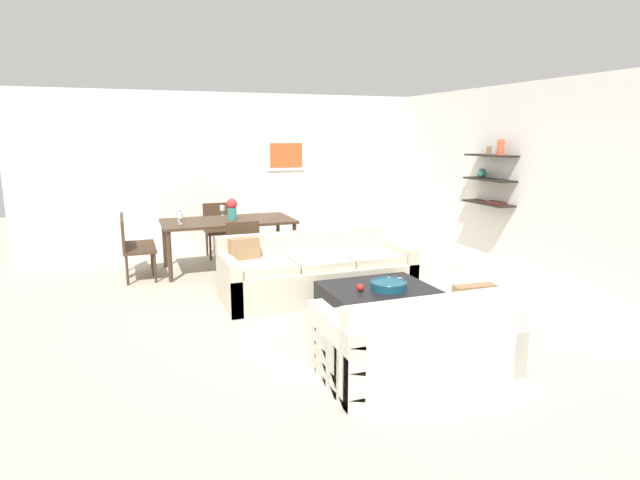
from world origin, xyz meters
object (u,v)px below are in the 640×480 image
Objects in this scene: wine_glass_left_near at (180,216)px; centerpiece_vase at (232,208)px; wine_glass_left_far at (178,213)px; decorative_bowl at (389,285)px; dining_chair_left_far at (132,240)px; candle_jar at (399,282)px; apple_on_coffee_table at (360,288)px; sofa_beige at (316,274)px; loveseat_white at (418,341)px; dining_table at (228,224)px; coffee_table at (380,305)px; dining_chair_foot at (242,248)px; dining_chair_head at (218,226)px; wine_glass_head at (222,208)px; dining_chair_left_near at (133,246)px.

wine_glass_left_near is 0.78m from centerpiece_vase.
wine_glass_left_far is at bearing 170.74° from centerpiece_vase.
decorative_bowl is 0.44× the size of dining_chair_left_far.
candle_jar is 1.03× the size of apple_on_coffee_table.
wine_glass_left_far is at bearing 90.00° from wine_glass_left_near.
sofa_beige is at bearing -43.20° from dining_chair_left_far.
loveseat_white is at bearing -69.19° from wine_glass_left_near.
centerpiece_vase is at bearing -9.26° from wine_glass_left_far.
loveseat_white is 19.96× the size of candle_jar.
apple_on_coffee_table is 0.04× the size of dining_table.
decorative_bowl is 3.60m from wine_glass_left_far.
dining_table is at bearing 101.13° from loveseat_white.
centerpiece_vase is (0.77, 0.12, 0.06)m from wine_glass_left_near.
sofa_beige reaches higher than coffee_table.
dining_chair_foot reaches higher than sofa_beige.
apple_on_coffee_table is 3.88m from dining_chair_head.
wine_glass_head is (-1.15, 3.37, 0.44)m from decorative_bowl.
wine_glass_left_far is 1.07× the size of wine_glass_head.
loveseat_white is at bearing -79.93° from wine_glass_head.
wine_glass_left_far reaches higher than candle_jar.
sofa_beige is 6.07× the size of decorative_bowl.
candle_jar is 2.34m from dining_chair_foot.
dining_chair_foot is 1.30m from wine_glass_left_far.
wine_glass_left_near is (-2.03, 2.71, 0.45)m from candle_jar.
decorative_bowl is 3.16m from centerpiece_vase.
decorative_bowl is 2.35× the size of wine_glass_left_near.
sofa_beige is 2.68× the size of dining_chair_foot.
decorative_bowl is at bearing 73.65° from loveseat_white.
dining_table is 1.40m from dining_chair_left_near.
dining_chair_left_far is at bearing 90.00° from dining_chair_left_near.
coffee_table is 1.31× the size of dining_chair_foot.
centerpiece_vase is (0.07, 0.90, 0.42)m from dining_chair_foot.
candle_jar is 0.09× the size of dining_chair_foot.
dining_chair_head is at bearing 39.60° from dining_chair_left_near.
centerpiece_vase reaches higher than dining_chair_foot.
apple_on_coffee_table is at bearing -77.59° from dining_chair_head.
sofa_beige is 7.42× the size of centerpiece_vase.
dining_chair_head is 1.00× the size of dining_chair_foot.
wine_glass_head reaches higher than apple_on_coffee_table.
dining_chair_foot reaches higher than dining_table.
candle_jar is 3.42m from wine_glass_left_near.
coffee_table is at bearing -51.68° from dining_chair_left_far.
dining_chair_foot is at bearing -90.00° from wine_glass_head.
wine_glass_head is (-0.81, 4.53, 0.57)m from loveseat_white.
dining_chair_left_far reaches higher than apple_on_coffee_table.
dining_chair_foot is (-0.75, 0.86, 0.21)m from sofa_beige.
wine_glass_head is at bearing 25.90° from dining_chair_left_near.
wine_glass_left_near is at bearing 131.97° from dining_chair_foot.
decorative_bowl is 0.20m from candle_jar.
wine_glass_left_far is at bearing 120.78° from coffee_table.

